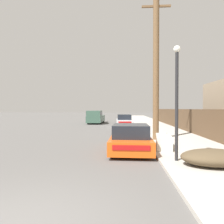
{
  "coord_description": "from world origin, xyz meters",
  "views": [
    {
      "loc": [
        1.88,
        -3.05,
        2.05
      ],
      "look_at": [
        1.18,
        8.13,
        1.87
      ],
      "focal_mm": 32.0,
      "sensor_mm": 36.0,
      "label": 1
    }
  ],
  "objects_px": {
    "pickup_truck": "(96,117)",
    "brush_pile": "(214,158)",
    "street_lamp": "(177,93)",
    "car_parked_mid": "(124,121)",
    "utility_pole": "(156,65)",
    "discarded_fridge": "(164,142)",
    "parked_sports_car_red": "(130,139)"
  },
  "relations": [
    {
      "from": "car_parked_mid",
      "to": "brush_pile",
      "type": "relative_size",
      "value": 1.89
    },
    {
      "from": "discarded_fridge",
      "to": "street_lamp",
      "type": "distance_m",
      "value": 3.16
    },
    {
      "from": "parked_sports_car_red",
      "to": "car_parked_mid",
      "type": "bearing_deg",
      "value": 92.33
    },
    {
      "from": "parked_sports_car_red",
      "to": "pickup_truck",
      "type": "bearing_deg",
      "value": 104.34
    },
    {
      "from": "pickup_truck",
      "to": "street_lamp",
      "type": "height_order",
      "value": "street_lamp"
    },
    {
      "from": "parked_sports_car_red",
      "to": "pickup_truck",
      "type": "distance_m",
      "value": 18.54
    },
    {
      "from": "car_parked_mid",
      "to": "utility_pole",
      "type": "distance_m",
      "value": 10.77
    },
    {
      "from": "discarded_fridge",
      "to": "car_parked_mid",
      "type": "distance_m",
      "value": 12.74
    },
    {
      "from": "discarded_fridge",
      "to": "car_parked_mid",
      "type": "xyz_separation_m",
      "value": [
        -1.95,
        12.59,
        0.21
      ]
    },
    {
      "from": "pickup_truck",
      "to": "brush_pile",
      "type": "bearing_deg",
      "value": 108.68
    },
    {
      "from": "car_parked_mid",
      "to": "utility_pole",
      "type": "height_order",
      "value": "utility_pole"
    },
    {
      "from": "pickup_truck",
      "to": "street_lamp",
      "type": "bearing_deg",
      "value": 106.48
    },
    {
      "from": "street_lamp",
      "to": "car_parked_mid",
      "type": "bearing_deg",
      "value": 97.59
    },
    {
      "from": "utility_pole",
      "to": "brush_pile",
      "type": "distance_m",
      "value": 7.37
    },
    {
      "from": "parked_sports_car_red",
      "to": "brush_pile",
      "type": "distance_m",
      "value": 3.88
    },
    {
      "from": "discarded_fridge",
      "to": "parked_sports_car_red",
      "type": "xyz_separation_m",
      "value": [
        -1.62,
        -0.19,
        0.15
      ]
    },
    {
      "from": "utility_pole",
      "to": "street_lamp",
      "type": "distance_m",
      "value": 5.61
    },
    {
      "from": "pickup_truck",
      "to": "utility_pole",
      "type": "height_order",
      "value": "utility_pole"
    },
    {
      "from": "car_parked_mid",
      "to": "pickup_truck",
      "type": "height_order",
      "value": "pickup_truck"
    },
    {
      "from": "pickup_truck",
      "to": "street_lamp",
      "type": "xyz_separation_m",
      "value": [
        5.98,
        -20.13,
        1.72
      ]
    },
    {
      "from": "brush_pile",
      "to": "parked_sports_car_red",
      "type": "bearing_deg",
      "value": 134.69
    },
    {
      "from": "parked_sports_car_red",
      "to": "utility_pole",
      "type": "relative_size",
      "value": 0.44
    },
    {
      "from": "utility_pole",
      "to": "brush_pile",
      "type": "relative_size",
      "value": 4.24
    },
    {
      "from": "discarded_fridge",
      "to": "car_parked_mid",
      "type": "relative_size",
      "value": 0.42
    },
    {
      "from": "discarded_fridge",
      "to": "street_lamp",
      "type": "xyz_separation_m",
      "value": [
        0.03,
        -2.3,
        2.18
      ]
    },
    {
      "from": "street_lamp",
      "to": "utility_pole",
      "type": "bearing_deg",
      "value": 89.62
    },
    {
      "from": "car_parked_mid",
      "to": "parked_sports_car_red",
      "type": "bearing_deg",
      "value": -90.9
    },
    {
      "from": "car_parked_mid",
      "to": "brush_pile",
      "type": "height_order",
      "value": "car_parked_mid"
    },
    {
      "from": "car_parked_mid",
      "to": "discarded_fridge",
      "type": "bearing_deg",
      "value": -83.57
    },
    {
      "from": "car_parked_mid",
      "to": "utility_pole",
      "type": "xyz_separation_m",
      "value": [
        2.02,
        -9.72,
        4.17
      ]
    },
    {
      "from": "pickup_truck",
      "to": "utility_pole",
      "type": "distance_m",
      "value": 16.61
    },
    {
      "from": "street_lamp",
      "to": "discarded_fridge",
      "type": "bearing_deg",
      "value": 90.73
    }
  ]
}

